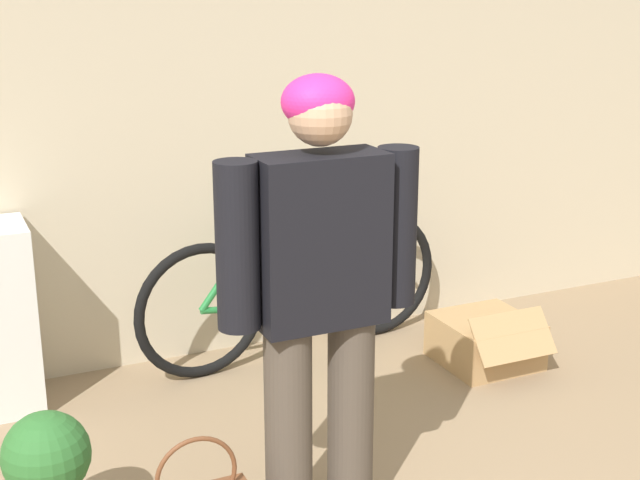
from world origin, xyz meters
name	(u,v)px	position (x,y,z in m)	size (l,w,h in m)	color
wall_back	(169,108)	(0.00, 2.78, 1.30)	(8.00, 0.07, 2.60)	beige
person	(320,283)	(0.04, 1.10, 0.92)	(0.72, 0.23, 1.62)	#4C4238
bicycle	(296,288)	(0.56, 2.53, 0.37)	(1.75, 0.46, 0.76)	black
cardboard_box	(485,340)	(1.40, 2.02, 0.12)	(0.45, 0.54, 0.33)	tan
potted_plant	(48,471)	(-0.86, 1.37, 0.28)	(0.30, 0.30, 0.49)	brown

